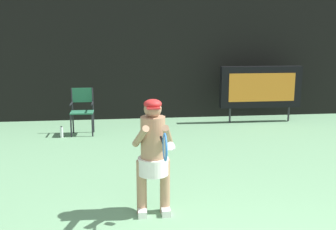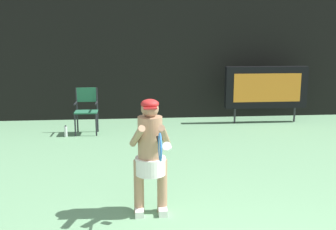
# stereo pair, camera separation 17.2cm
# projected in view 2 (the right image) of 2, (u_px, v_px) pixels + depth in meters

# --- Properties ---
(backdrop_screen) EXTENTS (18.00, 0.12, 3.66)m
(backdrop_screen) POSITION_uv_depth(u_px,v_px,m) (170.00, 53.00, 10.71)
(backdrop_screen) COLOR black
(backdrop_screen) RESTS_ON ground
(scoreboard) EXTENTS (2.20, 0.21, 1.50)m
(scoreboard) POSITION_uv_depth(u_px,v_px,m) (266.00, 87.00, 10.24)
(scoreboard) COLOR black
(scoreboard) RESTS_ON ground
(umpire_chair) EXTENTS (0.52, 0.44, 1.08)m
(umpire_chair) POSITION_uv_depth(u_px,v_px,m) (86.00, 108.00, 9.10)
(umpire_chair) COLOR black
(umpire_chair) RESTS_ON ground
(water_bottle) EXTENTS (0.07, 0.07, 0.27)m
(water_bottle) POSITION_uv_depth(u_px,v_px,m) (66.00, 132.00, 8.88)
(water_bottle) COLOR silver
(water_bottle) RESTS_ON ground
(tennis_player) EXTENTS (0.53, 0.60, 1.49)m
(tennis_player) POSITION_uv_depth(u_px,v_px,m) (150.00, 152.00, 4.87)
(tennis_player) COLOR white
(tennis_player) RESTS_ON ground
(tennis_racket) EXTENTS (0.03, 0.60, 0.31)m
(tennis_racket) POSITION_uv_depth(u_px,v_px,m) (160.00, 147.00, 4.26)
(tennis_racket) COLOR black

